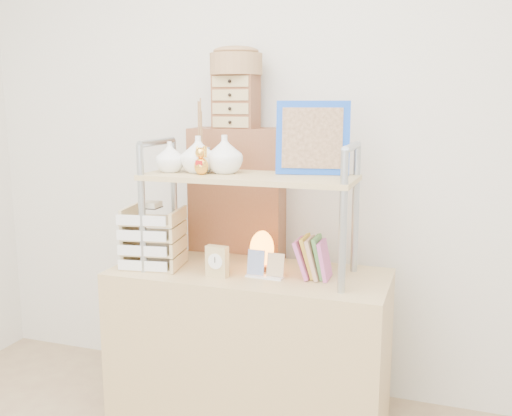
{
  "coord_description": "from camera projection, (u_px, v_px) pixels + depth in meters",
  "views": [
    {
      "loc": [
        0.8,
        -1.05,
        1.47
      ],
      "look_at": [
        0.03,
        1.2,
        1.03
      ],
      "focal_mm": 40.0,
      "sensor_mm": 36.0,
      "label": 1
    }
  ],
  "objects": [
    {
      "name": "room_shell",
      "position": [
        150.0,
        20.0,
        1.55
      ],
      "size": [
        3.42,
        3.41,
        2.61
      ],
      "color": "silver",
      "rests_on": "ground"
    },
    {
      "name": "desk",
      "position": [
        249.0,
        352.0,
        2.54
      ],
      "size": [
        1.2,
        0.5,
        0.75
      ],
      "primitive_type": "cube",
      "color": "tan",
      "rests_on": "ground"
    },
    {
      "name": "cabinet",
      "position": [
        239.0,
        262.0,
        2.89
      ],
      "size": [
        0.47,
        0.29,
        1.35
      ],
      "primitive_type": "cube",
      "rotation": [
        0.0,
        0.0,
        0.11
      ],
      "color": "brown",
      "rests_on": "ground"
    },
    {
      "name": "hutch",
      "position": [
        237.0,
        172.0,
        2.43
      ],
      "size": [
        0.9,
        0.34,
        0.73
      ],
      "color": "#989FA6",
      "rests_on": "desk"
    },
    {
      "name": "letter_tray",
      "position": [
        153.0,
        241.0,
        2.53
      ],
      "size": [
        0.27,
        0.26,
        0.29
      ],
      "color": "tan",
      "rests_on": "desk"
    },
    {
      "name": "salt_lamp",
      "position": [
        262.0,
        250.0,
        2.5
      ],
      "size": [
        0.11,
        0.11,
        0.17
      ],
      "color": "brown",
      "rests_on": "desk"
    },
    {
      "name": "desk_clock",
      "position": [
        217.0,
        261.0,
        2.39
      ],
      "size": [
        0.1,
        0.05,
        0.13
      ],
      "color": "tan",
      "rests_on": "desk"
    },
    {
      "name": "postcard_stand",
      "position": [
        265.0,
        270.0,
        2.38
      ],
      "size": [
        0.16,
        0.05,
        0.11
      ],
      "color": "white",
      "rests_on": "desk"
    },
    {
      "name": "drawer_chest",
      "position": [
        236.0,
        102.0,
        2.73
      ],
      "size": [
        0.2,
        0.16,
        0.25
      ],
      "color": "brown",
      "rests_on": "cabinet"
    },
    {
      "name": "woven_basket",
      "position": [
        236.0,
        64.0,
        2.7
      ],
      "size": [
        0.25,
        0.25,
        0.1
      ],
      "primitive_type": "cylinder",
      "color": "olive",
      "rests_on": "drawer_chest"
    }
  ]
}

